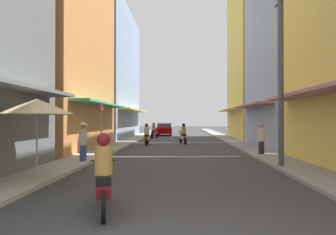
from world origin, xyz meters
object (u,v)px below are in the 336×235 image
(utility_pole, at_px, (281,74))
(motorbike_silver, at_px, (183,135))
(pedestrian_foreground, at_px, (83,140))
(parked_car, at_px, (165,129))
(motorbike_maroon, at_px, (104,176))
(street_sign_no_entry, at_px, (101,122))
(vendor_umbrella, at_px, (37,107))
(motorbike_red, at_px, (154,131))
(motorbike_orange, at_px, (147,135))
(pedestrian_midway, at_px, (261,140))

(utility_pole, bearing_deg, motorbike_silver, 107.78)
(motorbike_silver, bearing_deg, pedestrian_foreground, -111.65)
(motorbike_silver, xyz_separation_m, parked_car, (-2.19, 12.41, 0.04))
(motorbike_maroon, xyz_separation_m, street_sign_no_entry, (-2.35, 8.15, 1.01))
(motorbike_maroon, distance_m, parked_car, 29.15)
(vendor_umbrella, bearing_deg, motorbike_maroon, -43.84)
(vendor_umbrella, distance_m, utility_pole, 8.48)
(pedestrian_foreground, xyz_separation_m, utility_pole, (7.80, -0.88, 2.53))
(pedestrian_foreground, bearing_deg, motorbike_red, 86.10)
(motorbike_orange, xyz_separation_m, utility_pole, (6.29, -10.21, 2.82))
(pedestrian_foreground, height_order, vendor_umbrella, vendor_umbrella)
(motorbike_silver, height_order, utility_pole, utility_pole)
(vendor_umbrella, height_order, utility_pole, utility_pole)
(pedestrian_midway, height_order, street_sign_no_entry, street_sign_no_entry)
(motorbike_maroon, bearing_deg, street_sign_no_entry, 106.07)
(pedestrian_foreground, distance_m, street_sign_no_entry, 2.05)
(motorbike_maroon, bearing_deg, vendor_umbrella, 136.16)
(parked_car, bearing_deg, pedestrian_midway, -72.95)
(motorbike_orange, relative_size, utility_pole, 0.26)
(motorbike_silver, relative_size, motorbike_maroon, 1.00)
(vendor_umbrella, bearing_deg, parked_car, 85.57)
(motorbike_red, bearing_deg, motorbike_silver, -68.52)
(pedestrian_midway, bearing_deg, motorbike_red, 114.58)
(motorbike_silver, bearing_deg, parked_car, 100.02)
(pedestrian_midway, bearing_deg, pedestrian_foreground, -160.01)
(pedestrian_midway, bearing_deg, utility_pole, -94.20)
(motorbike_maroon, xyz_separation_m, pedestrian_midway, (5.51, 9.19, 0.11))
(parked_car, height_order, vendor_umbrella, vendor_umbrella)
(vendor_umbrella, bearing_deg, street_sign_no_entry, 86.76)
(motorbike_silver, height_order, motorbike_maroon, same)
(parked_car, distance_m, pedestrian_midway, 20.87)
(motorbike_orange, distance_m, street_sign_no_entry, 7.60)
(motorbike_orange, relative_size, pedestrian_midway, 1.11)
(motorbike_maroon, relative_size, utility_pole, 0.26)
(motorbike_red, distance_m, motorbike_maroon, 24.23)
(motorbike_red, bearing_deg, motorbike_orange, -88.08)
(motorbike_orange, bearing_deg, pedestrian_foreground, -99.20)
(parked_car, height_order, utility_pole, utility_pole)
(motorbike_silver, xyz_separation_m, pedestrian_midway, (3.93, -7.54, 0.11))
(parked_car, height_order, street_sign_no_entry, street_sign_no_entry)
(street_sign_no_entry, bearing_deg, motorbike_maroon, -73.93)
(parked_car, xyz_separation_m, street_sign_no_entry, (-1.74, -20.98, 0.98))
(motorbike_orange, relative_size, motorbike_silver, 1.03)
(pedestrian_foreground, bearing_deg, parked_car, 85.09)
(motorbike_orange, bearing_deg, street_sign_no_entry, -99.83)
(pedestrian_midway, distance_m, street_sign_no_entry, 7.98)
(parked_car, bearing_deg, motorbike_red, -98.55)
(parked_car, distance_m, utility_pole, 24.64)
(motorbike_red, xyz_separation_m, motorbike_silver, (2.94, -7.46, 0.00))
(motorbike_red, xyz_separation_m, pedestrian_foreground, (-1.22, -17.95, 0.29))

